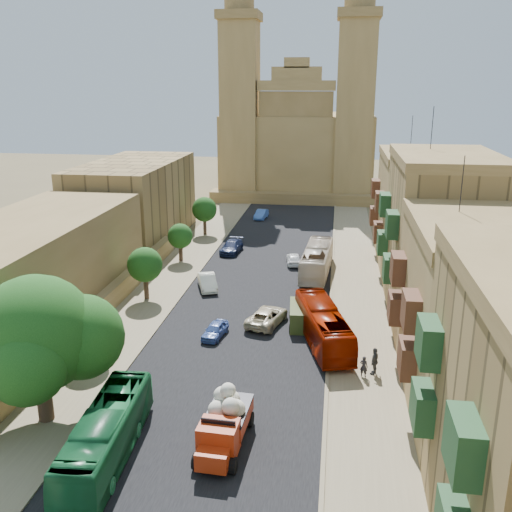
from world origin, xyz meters
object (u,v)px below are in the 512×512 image
(church, at_px, (298,141))
(bus_cream_east, at_px, (317,260))
(bus_green_north, at_px, (106,435))
(street_tree_c, at_px, (180,236))
(car_white_a, at_px, (207,282))
(bus_red_east, at_px, (323,325))
(car_white_b, at_px, (294,259))
(red_truck, at_px, (224,422))
(car_cream, at_px, (267,316))
(street_tree_b, at_px, (145,265))
(olive_pickup, at_px, (301,316))
(car_blue_b, at_px, (261,214))
(car_blue_a, at_px, (215,330))
(street_tree_a, at_px, (90,318))
(pedestrian_c, at_px, (375,361))
(street_tree_d, at_px, (204,210))
(pedestrian_a, at_px, (364,366))
(ficus_tree, at_px, (38,338))
(car_dkblue, at_px, (232,247))

(church, height_order, bus_cream_east, church)
(bus_green_north, bearing_deg, street_tree_c, 95.39)
(bus_green_north, distance_m, car_white_a, 26.46)
(bus_red_east, xyz_separation_m, car_white_b, (-3.78, 19.60, -0.81))
(red_truck, distance_m, bus_red_east, 14.81)
(car_white_a, bearing_deg, car_cream, -68.34)
(street_tree_b, bearing_deg, car_white_b, 44.47)
(olive_pickup, bearing_deg, car_blue_b, 102.44)
(bus_red_east, height_order, car_blue_a, bus_red_east)
(street_tree_a, relative_size, car_cream, 0.93)
(bus_red_east, distance_m, bus_cream_east, 16.67)
(church, xyz_separation_m, pedestrian_c, (10.18, -66.22, -8.53))
(street_tree_d, bearing_deg, car_white_a, -76.29)
(car_blue_a, height_order, pedestrian_a, pedestrian_a)
(church, distance_m, olive_pickup, 59.43)
(car_blue_b, bearing_deg, bus_green_north, -84.50)
(street_tree_c, bearing_deg, street_tree_d, 90.00)
(bus_cream_east, bearing_deg, car_white_b, -44.72)
(ficus_tree, bearing_deg, pedestrian_c, 23.16)
(street_tree_a, distance_m, car_blue_b, 46.60)
(bus_red_east, relative_size, bus_cream_east, 0.97)
(church, xyz_separation_m, car_white_a, (-4.99, -51.17, -8.79))
(ficus_tree, distance_m, street_tree_c, 32.09)
(street_tree_a, relative_size, bus_red_east, 0.45)
(pedestrian_a, xyz_separation_m, pedestrian_c, (0.74, 0.46, 0.22))
(street_tree_d, xyz_separation_m, car_dkblue, (5.07, -7.93, -2.64))
(car_white_a, distance_m, pedestrian_a, 21.19)
(car_dkblue, relative_size, pedestrian_a, 3.23)
(car_white_b, height_order, pedestrian_a, pedestrian_a)
(red_truck, height_order, olive_pickup, red_truck)
(red_truck, distance_m, pedestrian_a, 11.98)
(street_tree_d, bearing_deg, bus_cream_east, -43.31)
(bus_cream_east, bearing_deg, church, -79.63)
(street_tree_a, distance_m, bus_red_east, 17.29)
(church, bearing_deg, ficus_tree, -97.20)
(pedestrian_a, bearing_deg, olive_pickup, -38.23)
(bus_cream_east, distance_m, car_white_b, 4.07)
(street_tree_d, xyz_separation_m, pedestrian_a, (19.44, -36.07, -2.59))
(street_tree_a, bearing_deg, bus_red_east, 16.50)
(car_cream, bearing_deg, car_blue_a, 54.17)
(bus_green_north, height_order, pedestrian_c, bus_green_north)
(red_truck, relative_size, olive_pickup, 1.37)
(street_tree_b, xyz_separation_m, pedestrian_a, (19.44, -12.07, -2.56))
(street_tree_c, bearing_deg, car_white_a, -59.63)
(street_tree_a, bearing_deg, car_blue_a, 30.53)
(ficus_tree, height_order, car_blue_b, ficus_tree)
(bus_green_north, height_order, car_white_b, bus_green_north)
(ficus_tree, distance_m, bus_green_north, 7.00)
(street_tree_a, height_order, bus_cream_east, street_tree_a)
(church, bearing_deg, street_tree_b, -100.38)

